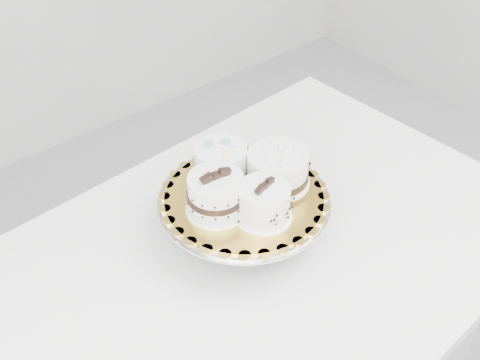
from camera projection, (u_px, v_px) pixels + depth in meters
table at (257, 278)px, 1.24m from camera, size 1.20×0.84×0.75m
cake_stand at (244, 208)px, 1.19m from camera, size 0.34×0.34×0.09m
cake_board at (244, 197)px, 1.17m from camera, size 0.41×0.41×0.00m
cake_swirl at (264, 203)px, 1.10m from camera, size 0.12×0.12×0.09m
cake_banded at (216, 195)px, 1.11m from camera, size 0.12×0.12×0.09m
cake_dots at (221, 163)px, 1.18m from camera, size 0.12×0.12×0.08m
cake_ribbon at (278, 169)px, 1.18m from camera, size 0.15×0.15×0.07m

